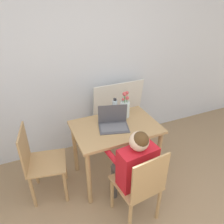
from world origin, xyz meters
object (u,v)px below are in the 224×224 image
(chair_spare, at_px, (40,162))
(flower_vase, at_px, (125,108))
(water_bottle, at_px, (115,109))
(person_seated, at_px, (134,163))
(laptop, at_px, (113,122))
(chair_occupied, at_px, (140,186))

(chair_spare, distance_m, flower_vase, 1.12)
(chair_spare, bearing_deg, water_bottle, -71.71)
(person_seated, relative_size, laptop, 2.76)
(person_seated, xyz_separation_m, flower_vase, (0.24, 0.69, 0.20))
(chair_spare, height_order, laptop, laptop)
(flower_vase, bearing_deg, person_seated, -109.10)
(chair_spare, relative_size, flower_vase, 2.73)
(chair_occupied, height_order, laptop, laptop)
(chair_occupied, distance_m, chair_spare, 1.08)
(chair_occupied, distance_m, person_seated, 0.22)
(flower_vase, bearing_deg, water_bottle, 168.20)
(person_seated, bearing_deg, chair_spare, -42.03)
(chair_occupied, xyz_separation_m, laptop, (0.01, 0.65, 0.33))
(laptop, xyz_separation_m, flower_vase, (0.21, 0.14, 0.06))
(chair_occupied, xyz_separation_m, flower_vase, (0.23, 0.80, 0.39))
(person_seated, bearing_deg, water_bottle, -105.23)
(water_bottle, bearing_deg, laptop, -119.23)
(chair_spare, xyz_separation_m, laptop, (0.83, -0.05, 0.33))
(laptop, relative_size, water_bottle, 1.50)
(laptop, bearing_deg, flower_vase, 49.39)
(chair_spare, distance_m, laptop, 0.90)
(person_seated, relative_size, flower_vase, 3.21)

